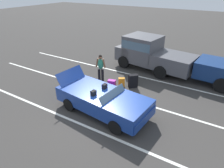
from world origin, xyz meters
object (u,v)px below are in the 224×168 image
(parked_pickup_truck_near, at_px, (149,52))
(suitcase_small_carryon, at_px, (121,82))
(convertible_car, at_px, (107,102))
(suitcase_medium_bright, at_px, (112,85))
(traveler_person, at_px, (101,67))
(suitcase_large_black, at_px, (133,81))

(parked_pickup_truck_near, bearing_deg, suitcase_small_carryon, 93.28)
(convertible_car, relative_size, suitcase_medium_bright, 7.04)
(suitcase_small_carryon, xyz_separation_m, parked_pickup_truck_near, (0.28, 3.17, 0.86))
(traveler_person, bearing_deg, suitcase_large_black, 89.77)
(suitcase_small_carryon, bearing_deg, suitcase_medium_bright, 131.90)
(convertible_car, distance_m, suitcase_large_black, 2.78)
(suitcase_large_black, xyz_separation_m, suitcase_medium_bright, (-0.78, -0.95, -0.06))
(suitcase_small_carryon, bearing_deg, traveler_person, 66.12)
(suitcase_small_carryon, height_order, parked_pickup_truck_near, parked_pickup_truck_near)
(suitcase_large_black, bearing_deg, traveler_person, 59.42)
(suitcase_large_black, distance_m, suitcase_medium_bright, 1.23)
(convertible_car, bearing_deg, traveler_person, 134.47)
(convertible_car, bearing_deg, suitcase_medium_bright, 120.72)
(traveler_person, bearing_deg, suitcase_small_carryon, 84.72)
(convertible_car, distance_m, parked_pickup_truck_near, 5.73)
(suitcase_small_carryon, bearing_deg, suitcase_large_black, -98.66)
(suitcase_large_black, bearing_deg, parked_pickup_truck_near, -37.59)
(suitcase_large_black, relative_size, suitcase_small_carryon, 1.48)
(traveler_person, bearing_deg, parked_pickup_truck_near, 142.42)
(parked_pickup_truck_near, bearing_deg, suitcase_large_black, 104.10)
(convertible_car, xyz_separation_m, suitcase_medium_bright, (-0.85, 1.83, -0.28))
(convertible_car, height_order, traveler_person, traveler_person)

